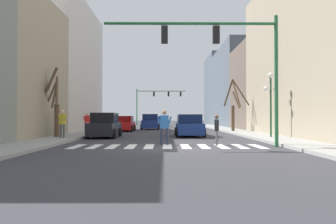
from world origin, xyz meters
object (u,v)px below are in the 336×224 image
(traffic_signal_near, at_px, (225,50))
(traffic_signal_far, at_px, (155,98))
(street_lamp_right_corner, at_px, (271,91))
(car_driving_toward_lane, at_px, (105,126))
(street_tree_left_near, at_px, (234,106))
(pedestrian_crossing_street, at_px, (87,120))
(pedestrian_near_right_corner, at_px, (62,121))
(car_parked_right_far, at_px, (189,126))
(car_parked_left_mid, at_px, (157,122))
(pedestrian_waiting_at_curb, at_px, (164,124))
(street_tree_right_near, at_px, (54,104))
(pedestrian_on_right_sidewalk, at_px, (217,127))
(car_parked_left_far, at_px, (124,124))
(car_at_intersection, at_px, (150,122))

(traffic_signal_near, height_order, traffic_signal_far, traffic_signal_far)
(traffic_signal_far, relative_size, street_lamp_right_corner, 2.13)
(traffic_signal_near, distance_m, car_driving_toward_lane, 11.23)
(traffic_signal_near, relative_size, street_tree_left_near, 1.71)
(pedestrian_crossing_street, xyz_separation_m, pedestrian_near_right_corner, (0.25, -7.60, 0.04))
(street_lamp_right_corner, bearing_deg, traffic_signal_far, 102.89)
(car_parked_right_far, bearing_deg, car_parked_left_mid, 7.26)
(car_parked_right_far, bearing_deg, pedestrian_crossing_street, 68.12)
(car_parked_right_far, xyz_separation_m, pedestrian_waiting_at_curb, (-1.87, -7.70, 0.31))
(street_lamp_right_corner, relative_size, car_parked_left_mid, 0.98)
(street_lamp_right_corner, distance_m, car_driving_toward_lane, 11.72)
(car_driving_toward_lane, height_order, pedestrian_crossing_street, pedestrian_crossing_street)
(street_tree_right_near, bearing_deg, pedestrian_on_right_sidewalk, -25.88)
(car_parked_left_far, bearing_deg, pedestrian_near_right_corner, 170.46)
(car_parked_left_mid, xyz_separation_m, pedestrian_on_right_sidewalk, (3.86, -31.91, 0.19))
(pedestrian_on_right_sidewalk, bearing_deg, pedestrian_waiting_at_curb, 88.11)
(pedestrian_crossing_street, distance_m, street_tree_right_near, 6.75)
(car_at_intersection, xyz_separation_m, car_parked_right_far, (3.61, -14.38, -0.07))
(car_driving_toward_lane, height_order, pedestrian_on_right_sidewalk, car_driving_toward_lane)
(street_lamp_right_corner, relative_size, pedestrian_near_right_corner, 2.38)
(traffic_signal_near, distance_m, pedestrian_waiting_at_curb, 4.87)
(car_parked_right_far, bearing_deg, street_tree_right_near, 108.94)
(car_parked_left_far, relative_size, pedestrian_crossing_street, 2.79)
(traffic_signal_far, relative_size, pedestrian_near_right_corner, 5.06)
(street_lamp_right_corner, bearing_deg, traffic_signal_near, -125.86)
(traffic_signal_far, bearing_deg, pedestrian_on_right_sidewalk, -84.06)
(street_lamp_right_corner, xyz_separation_m, car_driving_toward_lane, (-11.31, 1.99, -2.34))
(traffic_signal_far, height_order, car_parked_left_mid, traffic_signal_far)
(pedestrian_waiting_at_curb, bearing_deg, car_driving_toward_lane, -52.96)
(pedestrian_on_right_sidewalk, bearing_deg, pedestrian_crossing_street, 44.73)
(traffic_signal_near, bearing_deg, car_parked_left_far, 111.56)
(car_parked_left_mid, relative_size, street_tree_right_near, 0.93)
(pedestrian_waiting_at_curb, distance_m, street_tree_left_near, 15.21)
(street_tree_right_near, bearing_deg, car_parked_right_far, 18.94)
(traffic_signal_near, bearing_deg, car_at_intersection, 101.29)
(car_parked_left_mid, height_order, car_parked_right_far, car_parked_right_far)
(pedestrian_on_right_sidewalk, bearing_deg, traffic_signal_near, -160.29)
(street_lamp_right_corner, xyz_separation_m, car_parked_left_mid, (-8.19, 27.22, -2.42))
(traffic_signal_near, xyz_separation_m, car_parked_right_far, (-1.06, 9.00, -3.97))
(car_parked_right_far, distance_m, pedestrian_crossing_street, 9.26)
(street_tree_right_near, bearing_deg, traffic_signal_near, -29.54)
(traffic_signal_far, bearing_deg, traffic_signal_near, -83.87)
(car_parked_right_far, xyz_separation_m, street_tree_left_near, (4.66, 5.97, 1.69))
(car_parked_left_far, xyz_separation_m, pedestrian_near_right_corner, (-2.23, -13.28, 0.47))
(car_parked_left_far, bearing_deg, street_lamp_right_corner, -137.97)
(car_parked_left_far, bearing_deg, traffic_signal_near, -158.44)
(car_parked_right_far, bearing_deg, traffic_signal_far, 5.98)
(car_parked_left_far, relative_size, car_driving_toward_lane, 1.05)
(car_driving_toward_lane, bearing_deg, car_at_intersection, -9.23)
(car_parked_left_mid, relative_size, pedestrian_crossing_street, 2.51)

